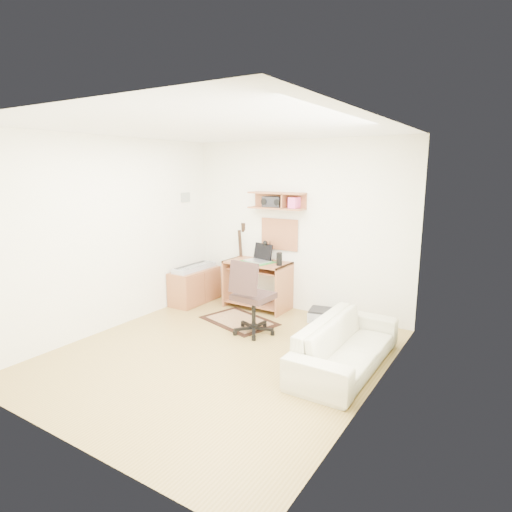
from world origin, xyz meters
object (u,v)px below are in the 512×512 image
Objects in this scene: desk at (257,285)px; task_chair at (254,296)px; printer at (324,315)px; sofa at (346,337)px; cabinet at (195,286)px.

desk is 0.97× the size of task_chair.
sofa is (0.78, -1.23, 0.26)m from printer.
printer is 0.24× the size of sofa.
task_chair is at bearing -60.72° from desk.
printer is (2.18, 0.30, -0.19)m from cabinet.
desk is at bearing 57.47° from sofa.
cabinet is at bearing 72.60° from sofa.
task_chair reaches higher than cabinet.
cabinet is at bearing -163.76° from desk.
printer is 1.48m from sofa.
sofa is at bearing -17.40° from cabinet.
sofa reaches higher than cabinet.
cabinet is (-1.03, -0.30, -0.10)m from desk.
desk is 1.09m from task_chair.
sofa is (1.40, -0.29, -0.17)m from task_chair.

